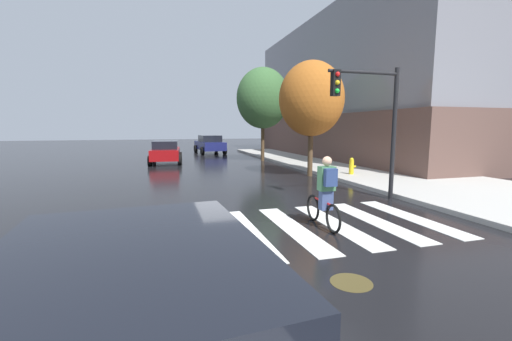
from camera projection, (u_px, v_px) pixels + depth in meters
ground_plane at (253, 232)px, 7.37m from camera, size 120.00×120.00×0.00m
crosswalk_stripes at (271, 230)px, 7.48m from camera, size 8.29×3.68×0.01m
manhole_cover at (351, 282)px, 4.97m from camera, size 0.64×0.64×0.01m
sedan_mid at (166, 152)px, 21.40m from camera, size 2.25×4.37×1.47m
sedan_far at (210, 144)px, 29.49m from camera, size 2.51×4.85×1.63m
cyclist at (325, 193)px, 7.56m from camera, size 0.36×1.71×1.69m
traffic_light_near at (373, 111)px, 10.18m from camera, size 2.47×0.28×4.20m
fire_hydrant at (352, 166)px, 15.38m from camera, size 0.33×0.22×0.78m
street_tree_near at (311, 99)px, 15.36m from camera, size 3.05×3.05×5.43m
street_tree_mid at (263, 98)px, 22.34m from camera, size 3.59×3.59×6.38m
corner_building at (393, 93)px, 26.22m from camera, size 14.65×23.05×10.29m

